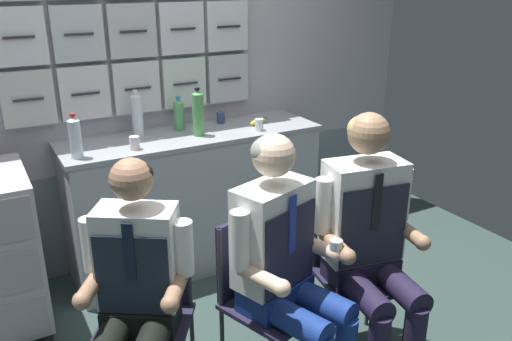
% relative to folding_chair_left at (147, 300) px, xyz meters
% --- Properties ---
extents(galley_bulkhead, '(4.20, 0.14, 2.15)m').
position_rel_folding_chair_left_xyz_m(galley_bulkhead, '(0.49, 1.38, 0.57)').
color(galley_bulkhead, '#AFA7B2').
rests_on(galley_bulkhead, ground).
extents(galley_counter, '(1.72, 0.53, 0.94)m').
position_rel_folding_chair_left_xyz_m(galley_counter, '(0.70, 1.10, -0.06)').
color(galley_counter, '#A4A8B0').
rests_on(galley_counter, ground).
extents(folding_chair_left, '(0.55, 0.55, 0.86)m').
position_rel_folding_chair_left_xyz_m(folding_chair_left, '(0.00, 0.00, 0.00)').
color(folding_chair_left, '#2D2D33').
rests_on(folding_chair_left, ground).
extents(crew_member_left, '(0.59, 0.65, 1.25)m').
position_rel_folding_chair_left_xyz_m(crew_member_left, '(-0.09, -0.14, 0.15)').
color(crew_member_left, black).
rests_on(crew_member_left, ground).
extents(folding_chair_right, '(0.51, 0.51, 0.86)m').
position_rel_folding_chair_left_xyz_m(folding_chair_right, '(0.52, -0.12, 0.00)').
color(folding_chair_right, '#2D2D33').
rests_on(folding_chair_right, ground).
extents(crew_member_right, '(0.54, 0.68, 1.30)m').
position_rel_folding_chair_left_xyz_m(crew_member_right, '(0.57, -0.28, 0.19)').
color(crew_member_right, black).
rests_on(crew_member_right, ground).
extents(folding_chair_near_trolley, '(0.46, 0.47, 0.86)m').
position_rel_folding_chair_left_xyz_m(folding_chair_near_trolley, '(1.07, -0.14, 0.00)').
color(folding_chair_near_trolley, '#2D2D33').
rests_on(folding_chair_near_trolley, ground).
extents(crew_member_near_trolley, '(0.53, 0.69, 1.33)m').
position_rel_folding_chair_left_xyz_m(crew_member_near_trolley, '(1.04, -0.29, 0.21)').
color(crew_member_near_trolley, black).
rests_on(crew_member_near_trolley, ground).
extents(water_bottle_tall, '(0.07, 0.07, 0.23)m').
position_rel_folding_chair_left_xyz_m(water_bottle_tall, '(0.65, 1.20, 0.52)').
color(water_bottle_tall, '#529A59').
rests_on(water_bottle_tall, galley_counter).
extents(water_bottle_short, '(0.07, 0.07, 0.30)m').
position_rel_folding_chair_left_xyz_m(water_bottle_short, '(0.37, 1.20, 0.55)').
color(water_bottle_short, silver).
rests_on(water_bottle_short, galley_counter).
extents(sparkling_bottle_green, '(0.07, 0.07, 0.26)m').
position_rel_folding_chair_left_xyz_m(sparkling_bottle_green, '(-0.07, 0.95, 0.53)').
color(sparkling_bottle_green, silver).
rests_on(sparkling_bottle_green, galley_counter).
extents(water_bottle_blue_cap, '(0.07, 0.07, 0.31)m').
position_rel_folding_chair_left_xyz_m(water_bottle_blue_cap, '(0.72, 1.03, 0.56)').
color(water_bottle_blue_cap, '#509951').
rests_on(water_bottle_blue_cap, galley_counter).
extents(paper_cup_blue, '(0.06, 0.06, 0.08)m').
position_rel_folding_chair_left_xyz_m(paper_cup_blue, '(1.11, 0.94, 0.45)').
color(paper_cup_blue, white).
rests_on(paper_cup_blue, galley_counter).
extents(paper_cup_tan, '(0.06, 0.06, 0.08)m').
position_rel_folding_chair_left_xyz_m(paper_cup_tan, '(0.27, 0.95, 0.45)').
color(paper_cup_tan, silver).
rests_on(paper_cup_tan, galley_counter).
extents(coffee_cup_white, '(0.06, 0.06, 0.08)m').
position_rel_folding_chair_left_xyz_m(coffee_cup_white, '(0.97, 1.23, 0.45)').
color(coffee_cup_white, navy).
rests_on(coffee_cup_white, galley_counter).
extents(snack_banana, '(0.17, 0.10, 0.04)m').
position_rel_folding_chair_left_xyz_m(snack_banana, '(1.19, 1.08, 0.43)').
color(snack_banana, yellow).
rests_on(snack_banana, galley_counter).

